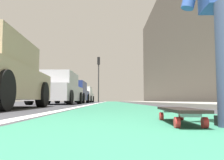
{
  "coord_description": "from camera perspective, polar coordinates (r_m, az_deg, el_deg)",
  "views": [
    {
      "loc": [
        -0.75,
        0.31,
        0.17
      ],
      "look_at": [
        12.91,
        0.23,
        1.35
      ],
      "focal_mm": 38.37,
      "sensor_mm": 36.0,
      "label": 1
    }
  ],
  "objects": [
    {
      "name": "building_facade",
      "position": [
        24.52,
        15.38,
        10.37
      ],
      "size": [
        40.0,
        1.2,
        13.15
      ],
      "primitive_type": "cube",
      "color": "#5E564D",
      "rests_on": "ground"
    },
    {
      "name": "ground_plane",
      "position": [
        10.76,
        1.31,
        -5.86
      ],
      "size": [
        80.0,
        80.0,
        0.0
      ],
      "primitive_type": "plane",
      "color": "#38383D"
    },
    {
      "name": "bike_lane_paint",
      "position": [
        24.75,
        0.37,
        -5.34
      ],
      "size": [
        56.0,
        2.05,
        0.0
      ],
      "primitive_type": "cube",
      "color": "#2D7256",
      "rests_on": "ground"
    },
    {
      "name": "traffic_light",
      "position": [
        25.27,
        -3.22,
        2.09
      ],
      "size": [
        0.33,
        0.28,
        4.78
      ],
      "color": "#2D2D2D",
      "rests_on": "ground"
    },
    {
      "name": "parked_car_far",
      "position": [
        16.9,
        -9.09,
        -3.02
      ],
      "size": [
        4.58,
        1.9,
        1.49
      ],
      "color": "navy",
      "rests_on": "ground"
    },
    {
      "name": "parked_car_end",
      "position": [
        23.24,
        -7.02,
        -3.59
      ],
      "size": [
        4.14,
        2.01,
        1.48
      ],
      "color": "silver",
      "rests_on": "ground"
    },
    {
      "name": "lane_stripe_white",
      "position": [
        20.77,
        -2.75,
        -5.41
      ],
      "size": [
        52.0,
        0.16,
        0.01
      ],
      "primitive_type": "cube",
      "color": "silver",
      "rests_on": "ground"
    },
    {
      "name": "skateboard",
      "position": [
        1.87,
        15.72,
        -7.13
      ],
      "size": [
        0.85,
        0.24,
        0.11
      ],
      "color": "red",
      "rests_on": "ground"
    },
    {
      "name": "sidewalk_curb",
      "position": [
        19.09,
        10.56,
        -5.23
      ],
      "size": [
        52.0,
        3.2,
        0.1
      ],
      "primitive_type": "cube",
      "color": "#9E9B93",
      "rests_on": "ground"
    },
    {
      "name": "parked_car_mid",
      "position": [
        11.4,
        -12.91,
        -2.19
      ],
      "size": [
        4.23,
        1.98,
        1.46
      ],
      "color": "#B7B7BC",
      "rests_on": "ground"
    }
  ]
}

